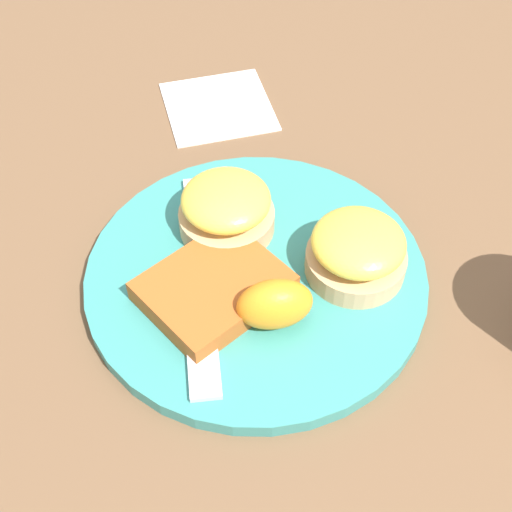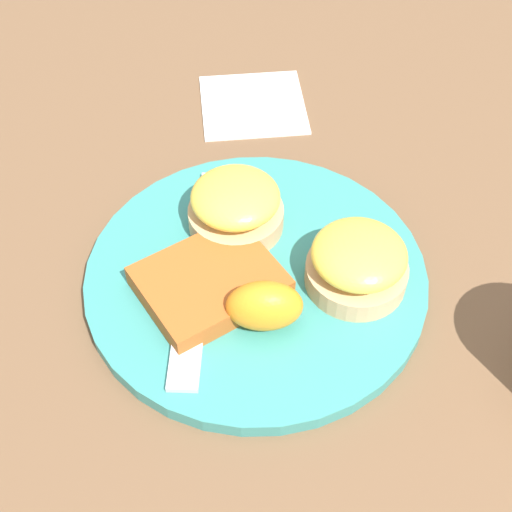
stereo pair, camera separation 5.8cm
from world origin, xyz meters
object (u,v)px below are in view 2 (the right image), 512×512
Objects in this scene: sandwich_benedict_left at (358,263)px; hashbrown_patty at (210,282)px; orange_wedge at (268,306)px; fork at (194,284)px; sandwich_benedict_right at (236,206)px.

hashbrown_patty is at bearing 177.24° from sandwich_benedict_left.
orange_wedge is at bearing -41.40° from hashbrown_patty.
fork is (-0.13, 0.01, -0.02)m from sandwich_benedict_left.
sandwich_benedict_left is at bearing -2.76° from hashbrown_patty.
hashbrown_patty is 0.06m from orange_wedge.
sandwich_benedict_left is at bearing -4.83° from fork.
sandwich_benedict_right is at bearing 97.38° from orange_wedge.
sandwich_benedict_right reaches higher than fork.
sandwich_benedict_right is at bearing 140.18° from sandwich_benedict_left.
sandwich_benedict_left is 1.00× the size of sandwich_benedict_right.
fork is (-0.01, 0.01, -0.01)m from hashbrown_patty.
hashbrown_patty is (-0.12, 0.01, -0.01)m from sandwich_benedict_left.
hashbrown_patty is at bearing -23.24° from fork.
fork is (-0.04, -0.06, -0.02)m from sandwich_benedict_right.
sandwich_benedict_left is 0.13m from fork.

